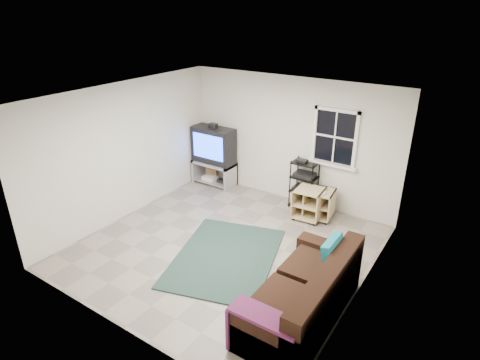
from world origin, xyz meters
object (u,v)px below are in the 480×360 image
Objects in this scene: sofa at (304,296)px; side_table_right at (320,201)px; tv_unit at (214,151)px; side_table_left at (309,202)px; av_rack at (304,187)px.

side_table_right is at bearing 109.20° from sofa.
side_table_right is (2.67, -0.15, -0.46)m from tv_unit.
av_rack is at bearing 130.39° from side_table_left.
tv_unit is at bearing 173.79° from side_table_left.
tv_unit is 1.42× the size of av_rack.
tv_unit is 2.39× the size of side_table_right.
tv_unit is at bearing 141.77° from sofa.
side_table_right is 0.29× the size of sofa.
side_table_left is 0.20m from side_table_right.
side_table_left reaches higher than side_table_right.
av_rack reaches higher than side_table_left.
av_rack is at bearing 154.89° from side_table_right.
sofa is (3.61, -2.84, -0.45)m from tv_unit.
tv_unit reaches higher than sofa.
av_rack is at bearing 115.46° from sofa.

